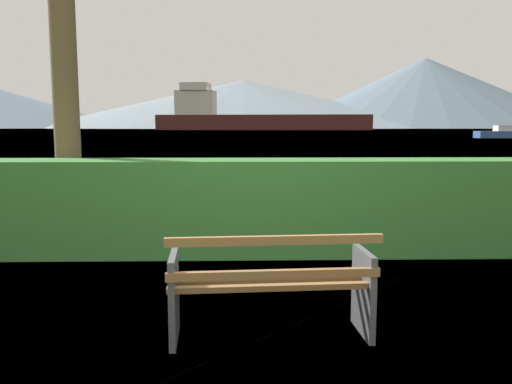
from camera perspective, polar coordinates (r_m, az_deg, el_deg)
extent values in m
plane|color=olive|center=(4.27, 1.52, -15.42)|extent=(1400.00, 1400.00, 0.00)
plane|color=#7A99A8|center=(311.90, -1.38, 6.91)|extent=(620.00, 620.00, 0.00)
cube|color=olive|center=(3.93, 1.88, -10.43)|extent=(1.57, 0.17, 0.04)
cube|color=olive|center=(4.11, 1.54, -9.62)|extent=(1.57, 0.17, 0.04)
cube|color=olive|center=(4.30, 1.24, -8.88)|extent=(1.57, 0.17, 0.04)
cube|color=olive|center=(3.83, 2.02, -9.05)|extent=(1.57, 0.15, 0.06)
cube|color=olive|center=(3.72, 2.13, -5.32)|extent=(1.57, 0.15, 0.06)
cube|color=#4C4C51|center=(4.11, -9.00, -11.36)|extent=(0.08, 0.51, 0.68)
cube|color=#4C4C51|center=(4.28, 11.71, -10.69)|extent=(0.08, 0.51, 0.68)
cube|color=#387A33|center=(6.74, 0.36, -1.60)|extent=(11.13, 0.83, 1.22)
cylinder|color=brown|center=(7.85, -20.32, 13.09)|extent=(0.35, 0.35, 5.01)
cube|color=#471E19|center=(243.95, 0.80, 7.65)|extent=(99.98, 24.54, 6.99)
cube|color=silver|center=(248.56, -6.61, 9.69)|extent=(19.09, 14.07, 11.18)
cube|color=silver|center=(248.99, -6.64, 11.37)|extent=(13.92, 14.81, 3.49)
cube|color=#335693|center=(82.27, 25.72, 5.70)|extent=(8.28, 3.21, 0.99)
cube|color=silver|center=(82.26, 25.75, 6.32)|extent=(3.04, 2.08, 0.80)
cone|color=gray|center=(564.08, -1.40, 9.62)|extent=(428.14, 428.14, 50.70)
cone|color=slate|center=(570.30, 17.98, 10.29)|extent=(305.29, 305.29, 71.37)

